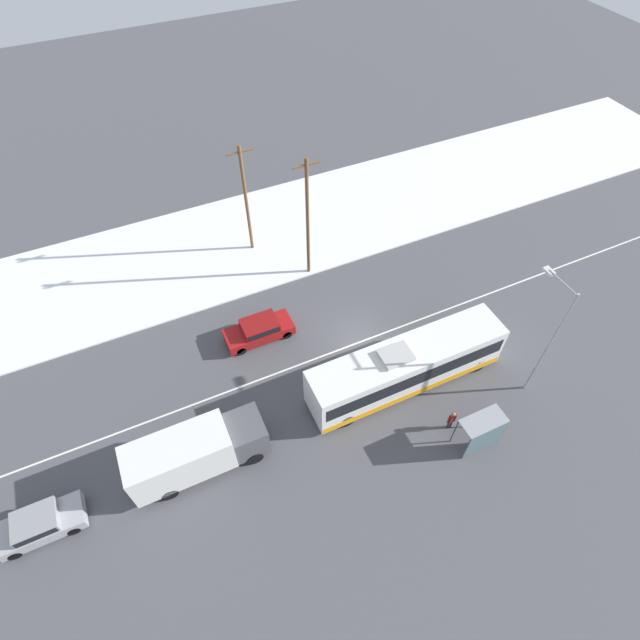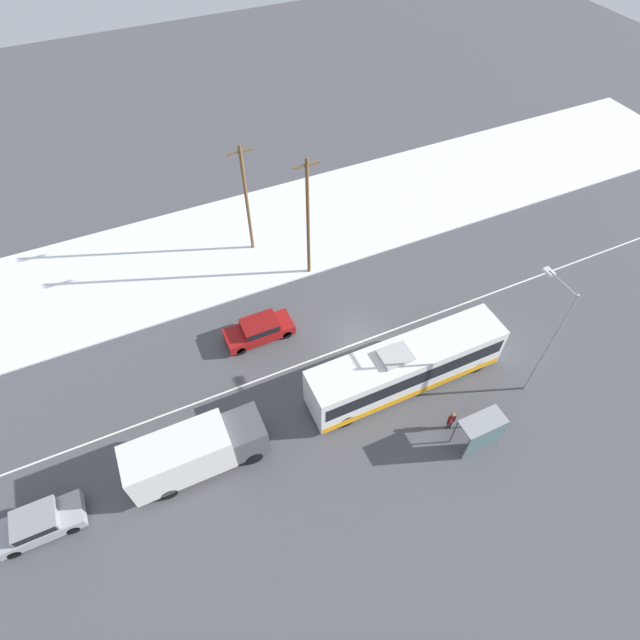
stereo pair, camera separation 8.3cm
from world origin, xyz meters
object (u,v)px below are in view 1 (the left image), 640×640
city_bus (406,366)px  utility_pole_roadside (308,219)px  box_truck (194,452)px  sedan_car (259,329)px  parked_car_near_truck (39,524)px  bus_shelter (484,431)px  streetlamp (550,330)px  utility_pole_snowlot (246,199)px  pedestrian_at_stop (452,419)px

city_bus → utility_pole_roadside: 11.77m
box_truck → utility_pole_roadside: (11.49, 11.27, 3.25)m
city_bus → sedan_car: bearing=133.9°
parked_car_near_truck → bus_shelter: (22.42, -5.34, 0.88)m
box_truck → streetlamp: bearing=-8.8°
sedan_car → utility_pole_snowlot: (2.49, 8.43, 3.78)m
utility_pole_roadside → utility_pole_snowlot: bearing=124.6°
parked_car_near_truck → pedestrian_at_stop: 21.97m
pedestrian_at_stop → streetlamp: bearing=7.1°
utility_pole_snowlot → box_truck: bearing=-119.1°
city_bus → sedan_car: 9.74m
pedestrian_at_stop → bus_shelter: bus_shelter is taller
parked_car_near_truck → utility_pole_snowlot: size_ratio=0.46×
city_bus → utility_pole_roadside: size_ratio=1.28×
sedan_car → bus_shelter: 14.93m
box_truck → utility_pole_roadside: bearing=44.4°
bus_shelter → streetlamp: (4.96, 2.32, 3.50)m
streetlamp → utility_pole_roadside: (-7.89, 14.28, -0.23)m
parked_car_near_truck → streetlamp: (27.38, -3.02, 4.39)m
box_truck → bus_shelter: (14.43, -5.33, -0.02)m
streetlamp → utility_pole_snowlot: bearing=120.3°
bus_shelter → pedestrian_at_stop: bearing=115.5°
parked_car_near_truck → city_bus: bearing=0.1°
pedestrian_at_stop → utility_pole_roadside: bearing=98.2°
sedan_car → utility_pole_snowlot: size_ratio=0.51×
bus_shelter → utility_pole_roadside: utility_pole_roadside is taller
parked_car_near_truck → bus_shelter: 23.06m
streetlamp → box_truck: bearing=171.2°
city_bus → parked_car_near_truck: size_ratio=3.01×
streetlamp → pedestrian_at_stop: bearing=-172.9°
utility_pole_roadside → utility_pole_snowlot: utility_pole_roadside is taller
parked_car_near_truck → sedan_car: bearing=26.5°
utility_pole_roadside → parked_car_near_truck: bearing=-150.0°
bus_shelter → utility_pole_snowlot: bearing=105.7°
box_truck → sedan_car: box_truck is taller
utility_pole_roadside → bus_shelter: bearing=-80.0°
utility_pole_roadside → utility_pole_snowlot: (-2.89, 4.20, -0.36)m
box_truck → utility_pole_roadside: 16.42m
streetlamp → utility_pole_roadside: utility_pole_roadside is taller
sedan_car → parked_car_near_truck: (-14.10, -7.03, -0.01)m
pedestrian_at_stop → utility_pole_roadside: (-2.17, 14.99, 3.98)m
pedestrian_at_stop → streetlamp: 7.15m
sedan_car → box_truck: bearing=49.1°
sedan_car → parked_car_near_truck: bearing=26.5°
sedan_car → utility_pole_roadside: 8.01m
box_truck → pedestrian_at_stop: 14.18m
sedan_car → utility_pole_roadside: utility_pole_roadside is taller
sedan_car → utility_pole_snowlot: bearing=-106.5°
sedan_car → utility_pole_snowlot: 9.57m
box_truck → streetlamp: streetlamp is taller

